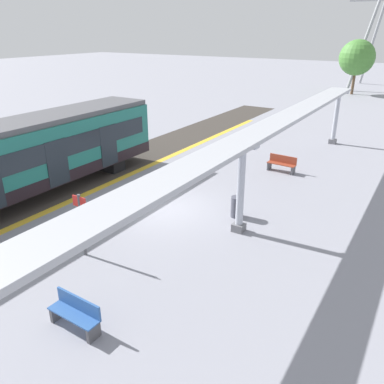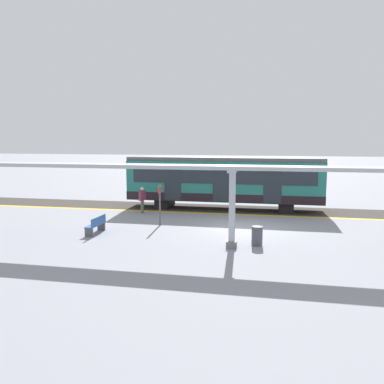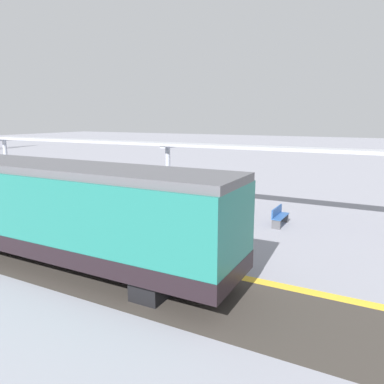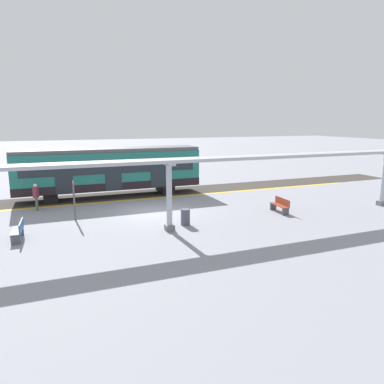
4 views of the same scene
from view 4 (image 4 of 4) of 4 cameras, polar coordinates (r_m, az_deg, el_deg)
The scene contains 12 objects.
ground_plane at distance 20.87m, azimuth -6.30°, elevation -3.39°, with size 176.00×176.00×0.00m, color gray.
tactile_edge_strip at distance 24.53m, azimuth -8.71°, elevation -1.19°, with size 0.39×35.86×0.01m, color gold.
trackbed at distance 26.25m, azimuth -9.59°, elevation -0.39°, with size 3.20×47.86×0.01m, color #38332D.
train_near_carriage at distance 25.65m, azimuth -13.24°, elevation 3.33°, with size 2.65×12.75×3.48m.
canopy_pillar_second at distance 17.03m, azimuth -3.76°, elevation -0.76°, with size 1.10×0.44×3.41m.
canopy_pillar_third at distance 25.33m, azimuth 28.90°, elevation 1.87°, with size 1.10×0.44×3.41m.
canopy_beam at distance 16.83m, azimuth -2.97°, elevation 5.17°, with size 1.20×28.98×0.16m, color #A8AAB2.
bench_near_end at distance 21.40m, azimuth 14.28°, elevation -2.08°, with size 1.52×0.53×0.86m.
bench_mid_platform at distance 17.88m, azimuth -26.50°, elevation -5.64°, with size 1.51×0.48×0.86m.
trash_bin at distance 18.24m, azimuth -1.09°, elevation -4.12°, with size 0.48×0.48×0.86m, color #484956.
platform_info_sign at distance 19.92m, azimuth -18.76°, elevation -0.73°, with size 0.56×0.10×2.20m.
passenger_waiting_near_edge at distance 23.00m, azimuth -24.18°, elevation -0.28°, with size 0.52×0.34×1.67m.
Camera 4 is at (19.48, -5.25, 5.34)m, focal length 32.58 mm.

